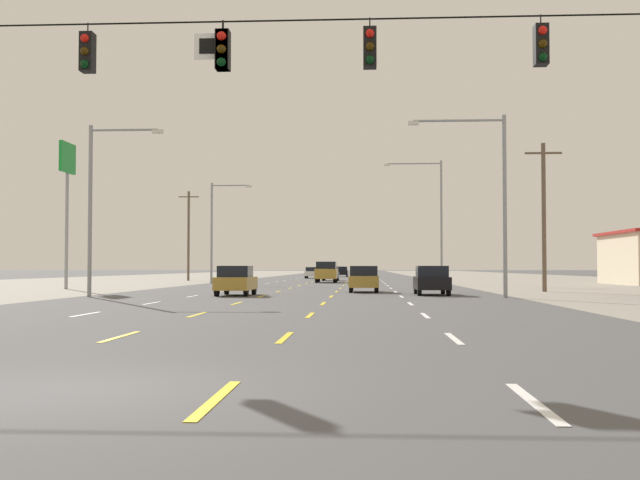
% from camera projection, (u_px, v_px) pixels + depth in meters
% --- Properties ---
extents(ground_plane, '(572.00, 572.00, 0.00)m').
position_uv_depth(ground_plane, '(329.00, 282.00, 75.07)').
color(ground_plane, '#4C4C4F').
extents(lot_apron_left, '(28.00, 440.00, 0.01)m').
position_uv_depth(lot_apron_left, '(80.00, 282.00, 76.49)').
color(lot_apron_left, gray).
rests_on(lot_apron_left, ground).
extents(lot_apron_right, '(28.00, 440.00, 0.01)m').
position_uv_depth(lot_apron_right, '(588.00, 282.00, 73.65)').
color(lot_apron_right, gray).
rests_on(lot_apron_right, ground).
extents(lane_markings, '(10.64, 227.60, 0.01)m').
position_uv_depth(lane_markings, '(341.00, 277.00, 113.48)').
color(lane_markings, white).
rests_on(lane_markings, ground).
extents(signal_span_wire, '(25.79, 0.53, 8.54)m').
position_uv_depth(signal_span_wire, '(218.00, 111.00, 17.78)').
color(signal_span_wire, brown).
rests_on(signal_span_wire, ground).
extents(hatchback_inner_left_nearest, '(1.72, 3.90, 1.54)m').
position_uv_depth(hatchback_inner_left_nearest, '(236.00, 280.00, 40.02)').
color(hatchback_inner_left_nearest, '#B28C33').
rests_on(hatchback_inner_left_nearest, ground).
extents(hatchback_far_right_near, '(1.72, 3.90, 1.54)m').
position_uv_depth(hatchback_far_right_near, '(432.00, 280.00, 40.83)').
color(hatchback_far_right_near, black).
rests_on(hatchback_far_right_near, ground).
extents(hatchback_inner_right_mid, '(1.72, 3.90, 1.54)m').
position_uv_depth(hatchback_inner_right_mid, '(364.00, 279.00, 45.41)').
color(hatchback_inner_right_mid, '#B28C33').
rests_on(hatchback_inner_right_mid, ground).
extents(suv_center_turn_midfar, '(1.98, 4.90, 1.98)m').
position_uv_depth(suv_center_turn_midfar, '(326.00, 272.00, 73.11)').
color(suv_center_turn_midfar, '#B28C33').
rests_on(suv_center_turn_midfar, ground).
extents(hatchback_center_turn_far, '(1.72, 3.90, 1.54)m').
position_uv_depth(hatchback_center_turn_far, '(331.00, 273.00, 82.98)').
color(hatchback_center_turn_far, navy).
rests_on(hatchback_center_turn_far, ground).
extents(sedan_inner_left_farther, '(1.80, 4.50, 1.46)m').
position_uv_depth(sedan_inner_left_farther, '(312.00, 273.00, 100.32)').
color(sedan_inner_left_farther, white).
rests_on(sedan_inner_left_farther, ground).
extents(hatchback_center_turn_farthest, '(1.72, 3.90, 1.54)m').
position_uv_depth(hatchback_center_turn_farthest, '(342.00, 272.00, 115.74)').
color(hatchback_center_turn_farthest, black).
rests_on(hatchback_center_turn_farthest, ground).
extents(pole_sign_left_row_1, '(0.24, 2.40, 9.85)m').
position_uv_depth(pole_sign_left_row_1, '(67.00, 176.00, 51.89)').
color(pole_sign_left_row_1, gray).
rests_on(pole_sign_left_row_1, ground).
extents(streetlight_left_row_0, '(3.73, 0.26, 8.52)m').
position_uv_depth(streetlight_left_row_0, '(98.00, 197.00, 38.19)').
color(streetlight_left_row_0, gray).
rests_on(streetlight_left_row_0, ground).
extents(streetlight_right_row_0, '(4.72, 0.26, 8.81)m').
position_uv_depth(streetlight_right_row_0, '(493.00, 189.00, 37.09)').
color(streetlight_right_row_0, gray).
rests_on(streetlight_right_row_0, ground).
extents(streetlight_left_row_1, '(3.71, 0.26, 8.98)m').
position_uv_depth(streetlight_left_row_1, '(216.00, 225.00, 68.57)').
color(streetlight_left_row_1, gray).
rests_on(streetlight_left_row_1, ground).
extents(streetlight_right_row_1, '(5.10, 0.26, 10.81)m').
position_uv_depth(streetlight_right_row_1, '(435.00, 212.00, 67.49)').
color(streetlight_right_row_1, gray).
rests_on(streetlight_right_row_1, ground).
extents(utility_pole_right_row_0, '(2.20, 0.26, 8.92)m').
position_uv_depth(utility_pole_right_row_0, '(544.00, 214.00, 46.21)').
color(utility_pole_right_row_0, brown).
rests_on(utility_pole_right_row_0, ground).
extents(utility_pole_left_row_1, '(2.20, 0.26, 9.69)m').
position_uv_depth(utility_pole_left_row_1, '(189.00, 234.00, 83.55)').
color(utility_pole_left_row_1, brown).
rests_on(utility_pole_left_row_1, ground).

